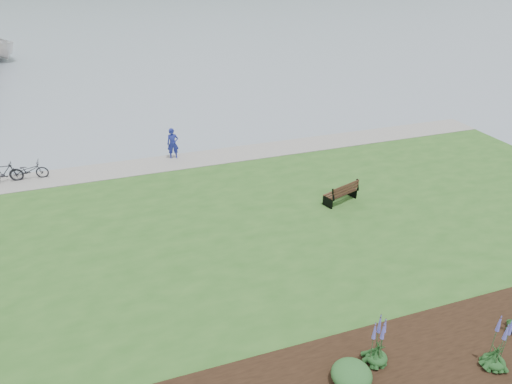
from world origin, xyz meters
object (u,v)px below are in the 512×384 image
at_px(bicycle_a, 29,171).
at_px(sailboat, 4,59).
at_px(park_bench, 342,192).
at_px(person, 173,141).

height_order(bicycle_a, sailboat, sailboat).
relative_size(park_bench, bicycle_a, 0.99).
distance_m(person, bicycle_a, 7.45).
xyz_separation_m(person, bicycle_a, (-7.43, -0.30, -0.55)).
bearing_deg(park_bench, sailboat, 95.41).
relative_size(person, sailboat, 0.08).
bearing_deg(person, bicycle_a, -170.85).
xyz_separation_m(park_bench, sailboat, (-19.70, 43.38, -0.92)).
xyz_separation_m(person, sailboat, (-13.24, 35.67, -1.43)).
bearing_deg(bicycle_a, person, -83.63).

